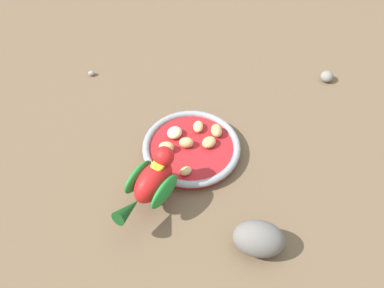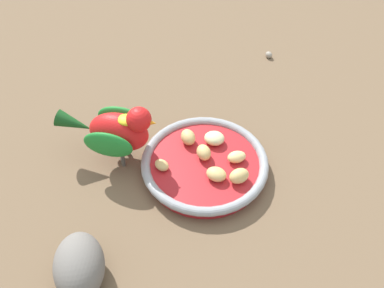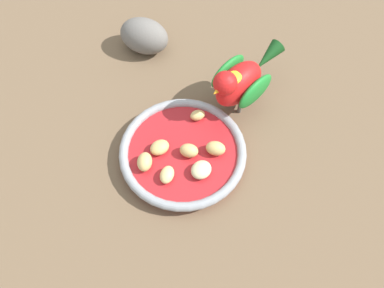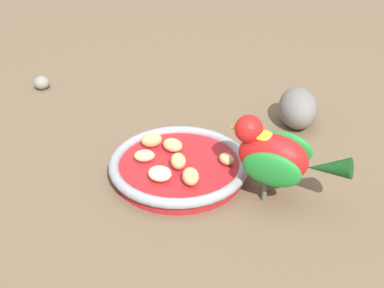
# 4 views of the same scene
# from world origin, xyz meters

# --- Properties ---
(ground_plane) EXTENTS (4.00, 4.00, 0.00)m
(ground_plane) POSITION_xyz_m (0.00, 0.00, 0.00)
(ground_plane) COLOR brown
(feeding_bowl) EXTENTS (0.21, 0.21, 0.03)m
(feeding_bowl) POSITION_xyz_m (0.01, 0.03, 0.01)
(feeding_bowl) COLOR #AD1E23
(feeding_bowl) RESTS_ON ground_plane
(apple_piece_0) EXTENTS (0.03, 0.03, 0.02)m
(apple_piece_0) POSITION_xyz_m (-0.01, -0.04, 0.03)
(apple_piece_0) COLOR tan
(apple_piece_0) RESTS_ON feeding_bowl
(apple_piece_1) EXTENTS (0.05, 0.05, 0.02)m
(apple_piece_1) POSITION_xyz_m (-0.02, 0.06, 0.03)
(apple_piece_1) COLOR beige
(apple_piece_1) RESTS_ON feeding_bowl
(apple_piece_2) EXTENTS (0.03, 0.03, 0.02)m
(apple_piece_2) POSITION_xyz_m (0.03, 0.08, 0.03)
(apple_piece_2) COLOR #E5C67F
(apple_piece_2) RESTS_ON feeding_bowl
(apple_piece_3) EXTENTS (0.03, 0.03, 0.02)m
(apple_piece_3) POSITION_xyz_m (0.00, 0.03, 0.03)
(apple_piece_3) COLOR tan
(apple_piece_3) RESTS_ON feeding_bowl
(apple_piece_4) EXTENTS (0.02, 0.03, 0.02)m
(apple_piece_4) POSITION_xyz_m (0.07, 0.06, 0.03)
(apple_piece_4) COLOR tan
(apple_piece_4) RESTS_ON feeding_bowl
(apple_piece_5) EXTENTS (0.04, 0.03, 0.02)m
(apple_piece_5) POSITION_xyz_m (-0.04, 0.02, 0.03)
(apple_piece_5) COLOR tan
(apple_piece_5) RESTS_ON feeding_bowl
(apple_piece_6) EXTENTS (0.04, 0.04, 0.02)m
(apple_piece_6) POSITION_xyz_m (0.05, 0.03, 0.03)
(apple_piece_6) COLOR tan
(apple_piece_6) RESTS_ON feeding_bowl
(parrot) EXTENTS (0.13, 0.15, 0.12)m
(parrot) POSITION_xyz_m (-0.08, -0.09, 0.07)
(parrot) COLOR #59544C
(parrot) RESTS_ON ground_plane
(rock_large) EXTENTS (0.11, 0.09, 0.07)m
(rock_large) POSITION_xyz_m (0.11, -0.21, 0.03)
(rock_large) COLOR slate
(rock_large) RESTS_ON ground_plane
(pebble_0) EXTENTS (0.02, 0.01, 0.01)m
(pebble_0) POSITION_xyz_m (-0.21, 0.30, 0.01)
(pebble_0) COLOR gray
(pebble_0) RESTS_ON ground_plane
(pebble_1) EXTENTS (0.04, 0.04, 0.03)m
(pebble_1) POSITION_xyz_m (0.37, 0.22, 0.01)
(pebble_1) COLOR gray
(pebble_1) RESTS_ON ground_plane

